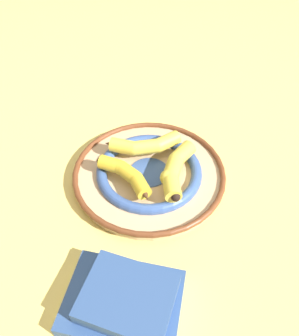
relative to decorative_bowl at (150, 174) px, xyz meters
name	(u,v)px	position (x,y,z in m)	size (l,w,h in m)	color
ground_plane	(161,176)	(0.00, 0.03, -0.02)	(2.80, 2.80, 0.00)	#E5CC6B
decorative_bowl	(150,174)	(0.00, 0.00, 0.00)	(0.38, 0.38, 0.04)	tan
banana_a	(127,175)	(0.02, -0.06, 0.04)	(0.16, 0.11, 0.03)	gold
banana_b	(144,145)	(-0.07, 0.00, 0.04)	(0.07, 0.20, 0.04)	yellow
banana_c	(176,168)	(0.03, 0.06, 0.04)	(0.18, 0.13, 0.04)	yellow
book_stack	(124,300)	(0.30, -0.12, 0.01)	(0.23, 0.26, 0.07)	#2D4C84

